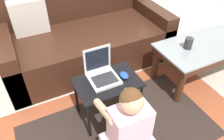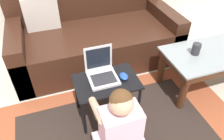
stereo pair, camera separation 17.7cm
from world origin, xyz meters
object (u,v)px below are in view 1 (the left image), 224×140
Objects in this scene: coffee_table at (203,50)px; person_seated at (129,132)px; laptop at (102,74)px; laptop_desk at (108,86)px; computer_mouse at (124,75)px; cup_on_table at (188,43)px; couch at (83,35)px.

person_seated reaches higher than coffee_table.
coffee_table is 1.12m from laptop.
coffee_table is 1.10m from laptop_desk.
coffee_table is 3.87× the size of laptop.
cup_on_table is at bearing 6.46° from computer_mouse.
couch is 1.17m from cup_on_table.
computer_mouse is 0.75m from cup_on_table.
laptop_desk is 0.76× the size of person_seated.
coffee_table is 9.96× the size of computer_mouse.
couch is 16.83× the size of cup_on_table.
coffee_table is at bearing 2.52° from laptop_desk.
couch is at bearing 130.98° from cup_on_table.
cup_on_table is (0.93, 0.50, 0.18)m from person_seated.
couch is at bearing 82.68° from person_seated.
couch is 2.65× the size of person_seated.
laptop_desk is at bearing -98.25° from couch.
laptop is 0.51m from person_seated.
person_seated reaches higher than laptop.
cup_on_table is (-0.20, 0.03, 0.13)m from coffee_table.
person_seated is at bearing -151.79° from cup_on_table.
person_seated is (-0.02, -0.48, -0.16)m from laptop.
person_seated is 1.07m from cup_on_table.
person_seated is (-0.18, -1.37, -0.01)m from couch.
computer_mouse is at bearing -2.93° from laptop_desk.
laptop is 2.27× the size of cup_on_table.
cup_on_table is at bearing 4.93° from laptop_desk.
computer_mouse is at bearing -22.62° from laptop.
laptop is at bearing -179.04° from cup_on_table.
computer_mouse reaches higher than laptop_desk.
coffee_table is 0.96m from computer_mouse.
laptop_desk is 5.44× the size of computer_mouse.
coffee_table is 1.38× the size of person_seated.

